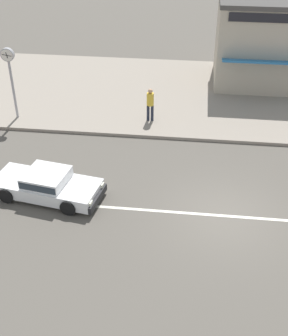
{
  "coord_description": "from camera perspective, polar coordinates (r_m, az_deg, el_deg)",
  "views": [
    {
      "loc": [
        -1.3,
        -13.5,
        10.8
      ],
      "look_at": [
        -3.1,
        1.6,
        0.8
      ],
      "focal_mm": 50.0,
      "sensor_mm": 36.0,
      "label": 1
    }
  ],
  "objects": [
    {
      "name": "sedan_white_0",
      "position": [
        18.13,
        -11.74,
        -1.96
      ],
      "size": [
        4.42,
        2.36,
        1.06
      ],
      "color": "white",
      "rests_on": "ground"
    },
    {
      "name": "shopfront_corner_warung",
      "position": [
        27.56,
        14.68,
        14.79
      ],
      "size": [
        5.51,
        5.1,
        4.72
      ],
      "color": "#B2A893",
      "rests_on": "kerb_strip"
    },
    {
      "name": "lane_centre_stripe",
      "position": [
        17.34,
        9.63,
        -5.76
      ],
      "size": [
        50.4,
        0.14,
        0.01
      ],
      "primitive_type": "cube",
      "color": "silver",
      "rests_on": "ground"
    },
    {
      "name": "kerb_strip",
      "position": [
        26.16,
        9.14,
        8.69
      ],
      "size": [
        68.0,
        10.0,
        0.15
      ],
      "primitive_type": "cube",
      "color": "gray",
      "rests_on": "ground"
    },
    {
      "name": "street_clock",
      "position": [
        23.18,
        -16.07,
        11.74
      ],
      "size": [
        0.63,
        0.22,
        3.52
      ],
      "color": "#9E9EA3",
      "rests_on": "kerb_strip"
    },
    {
      "name": "pedestrian_near_clock",
      "position": [
        22.64,
        0.76,
        8.02
      ],
      "size": [
        0.34,
        0.34,
        1.67
      ],
      "color": "#232838",
      "rests_on": "kerb_strip"
    },
    {
      "name": "ground_plane",
      "position": [
        17.34,
        9.63,
        -5.76
      ],
      "size": [
        160.0,
        160.0,
        0.0
      ],
      "primitive_type": "plane",
      "color": "#544F47"
    }
  ]
}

